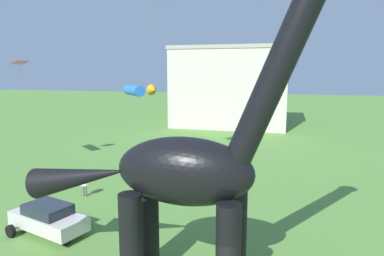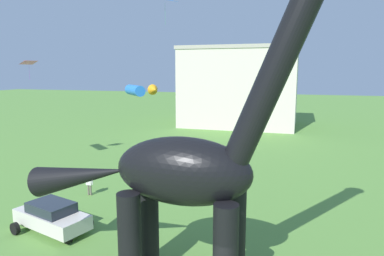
{
  "view_description": "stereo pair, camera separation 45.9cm",
  "coord_description": "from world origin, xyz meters",
  "px_view_note": "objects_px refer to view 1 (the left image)",
  "views": [
    {
      "loc": [
        2.35,
        -9.39,
        8.23
      ],
      "look_at": [
        -1.44,
        4.4,
        5.89
      ],
      "focal_mm": 32.78,
      "sensor_mm": 36.0,
      "label": 1
    },
    {
      "loc": [
        2.79,
        -9.26,
        8.23
      ],
      "look_at": [
        -1.44,
        4.4,
        5.89
      ],
      "focal_mm": 32.78,
      "sensor_mm": 36.0,
      "label": 2
    }
  ],
  "objects_px": {
    "dinosaur_sculpture": "(183,171)",
    "parked_sedan_left": "(48,218)",
    "person_far_spectator": "(84,183)",
    "kite_drifting": "(20,63)",
    "kite_trailing": "(138,90)"
  },
  "relations": [
    {
      "from": "dinosaur_sculpture",
      "to": "parked_sedan_left",
      "type": "bearing_deg",
      "value": 152.1
    },
    {
      "from": "parked_sedan_left",
      "to": "person_far_spectator",
      "type": "xyz_separation_m",
      "value": [
        -1.19,
        5.2,
        0.08
      ]
    },
    {
      "from": "parked_sedan_left",
      "to": "dinosaur_sculpture",
      "type": "bearing_deg",
      "value": -0.72
    },
    {
      "from": "person_far_spectator",
      "to": "kite_drifting",
      "type": "height_order",
      "value": "kite_drifting"
    },
    {
      "from": "dinosaur_sculpture",
      "to": "kite_trailing",
      "type": "bearing_deg",
      "value": 131.13
    },
    {
      "from": "dinosaur_sculpture",
      "to": "kite_trailing",
      "type": "xyz_separation_m",
      "value": [
        -2.6,
        2.0,
        2.83
      ]
    },
    {
      "from": "dinosaur_sculpture",
      "to": "parked_sedan_left",
      "type": "relative_size",
      "value": 2.79
    },
    {
      "from": "dinosaur_sculpture",
      "to": "kite_drifting",
      "type": "distance_m",
      "value": 22.31
    },
    {
      "from": "parked_sedan_left",
      "to": "person_far_spectator",
      "type": "distance_m",
      "value": 5.33
    },
    {
      "from": "parked_sedan_left",
      "to": "kite_drifting",
      "type": "relative_size",
      "value": 2.85
    },
    {
      "from": "parked_sedan_left",
      "to": "kite_drifting",
      "type": "bearing_deg",
      "value": 150.03
    },
    {
      "from": "dinosaur_sculpture",
      "to": "kite_trailing",
      "type": "height_order",
      "value": "dinosaur_sculpture"
    },
    {
      "from": "kite_drifting",
      "to": "person_far_spectator",
      "type": "bearing_deg",
      "value": -30.13
    },
    {
      "from": "parked_sedan_left",
      "to": "kite_drifting",
      "type": "height_order",
      "value": "kite_drifting"
    },
    {
      "from": "person_far_spectator",
      "to": "kite_trailing",
      "type": "xyz_separation_m",
      "value": [
        6.49,
        -5.55,
        6.52
      ]
    }
  ]
}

